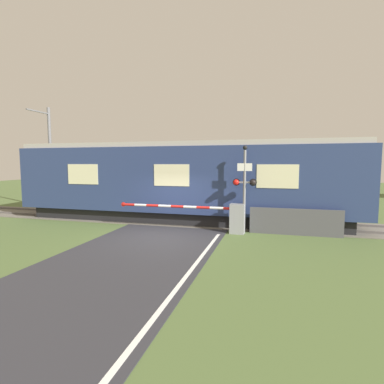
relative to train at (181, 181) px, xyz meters
The scene contains 7 objects.
ground_plane 4.06m from the train, 85.84° to the right, with size 80.00×80.00×0.00m, color #4C6033.
track_bed 2.02m from the train, ahead, with size 36.00×3.20×0.13m.
train is the anchor object (origin of this frame).
crossing_barrier 3.62m from the train, 37.61° to the right, with size 5.67×0.44×1.25m.
signal_post 3.92m from the train, 30.62° to the right, with size 0.99×0.26×3.67m.
catenary_pole 9.75m from the train, 168.70° to the left, with size 0.20×1.90×6.49m.
roadside_fence 5.89m from the train, 17.91° to the right, with size 3.66×0.06×1.10m.
Camera 1 is at (4.26, -10.98, 2.94)m, focal length 28.00 mm.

